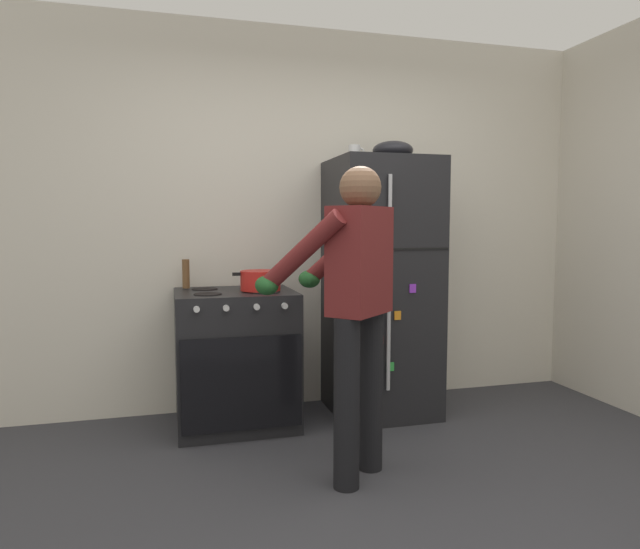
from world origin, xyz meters
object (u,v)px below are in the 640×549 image
Objects in this scene: red_pot at (260,280)px; coffee_mug at (355,152)px; refrigerator at (381,287)px; pepper_mill at (186,274)px; stove_range at (236,359)px; mixing_bowl at (393,150)px; person_cook at (353,294)px.

red_pot is 3.20× the size of coffee_mug.
refrigerator is at bearing 3.35° from red_pot.
coffee_mug is (-0.18, 0.05, 0.93)m from refrigerator.
coffee_mug is 0.58× the size of pepper_mill.
red_pot is at bearing -176.65° from refrigerator.
stove_range is 3.21× the size of mixing_bowl.
stove_range is 2.48× the size of red_pot.
pepper_mill reaches higher than red_pot.
refrigerator reaches higher than person_cook.
red_pot is (0.16, -0.04, 0.51)m from stove_range.
person_cook is 0.94m from red_pot.
refrigerator is 0.85m from red_pot.
mixing_bowl is (0.26, -0.05, 0.01)m from coffee_mug.
mixing_bowl is (1.09, 0.01, 1.38)m from stove_range.
coffee_mug is (0.83, 0.06, 1.36)m from stove_range.
mixing_bowl is at bearing 0.54° from stove_range.
pepper_mill is (-1.31, 0.20, 0.11)m from refrigerator.
stove_range is 7.94× the size of coffee_mug.
refrigerator is 1.98× the size of stove_range.
pepper_mill is (-1.13, 0.15, -0.82)m from coffee_mug.
person_cook reaches higher than pepper_mill.
red_pot is 1.30× the size of mixing_bowl.
coffee_mug is at bearing -7.56° from pepper_mill.
mixing_bowl reaches higher than red_pot.
pepper_mill is at bearing 172.44° from coffee_mug.
mixing_bowl is (0.93, 0.05, 0.87)m from red_pot.
person_cook is (-0.52, -0.93, 0.08)m from refrigerator.
coffee_mug is at bearing 8.48° from red_pot.
stove_range is at bearing -179.43° from refrigerator.
mixing_bowl is at bearing 3.08° from red_pot.
stove_range is at bearing -35.04° from pepper_mill.
person_cook is at bearing -55.08° from pepper_mill.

